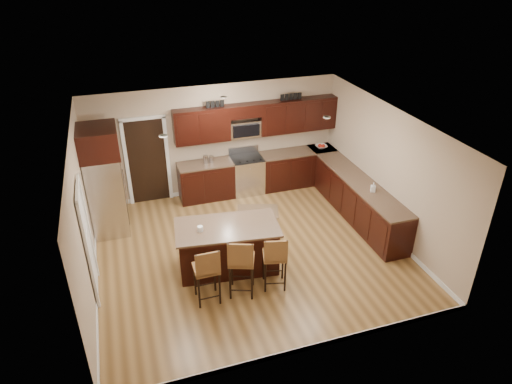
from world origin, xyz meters
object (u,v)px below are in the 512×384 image
object	(u,v)px
stool_left	(207,270)
refrigerator	(104,180)
stool_mid	(241,261)
stool_right	(275,257)
range	(247,174)
island	(228,248)

from	to	relation	value
stool_left	refrigerator	xyz separation A→B (m)	(-1.49, 2.90, 0.51)
stool_left	refrigerator	bearing A→B (deg)	116.91
stool_left	refrigerator	distance (m)	3.30
stool_mid	stool_right	xyz separation A→B (m)	(0.62, 0.00, -0.05)
stool_right	stool_mid	bearing A→B (deg)	-165.93
stool_mid	refrigerator	bearing A→B (deg)	145.64
range	stool_left	xyz separation A→B (m)	(-1.81, -3.66, 0.22)
range	island	xyz separation A→B (m)	(-1.23, -2.81, -0.04)
island	stool_right	bearing A→B (deg)	-45.79
range	stool_right	world-z (taller)	range
range	refrigerator	bearing A→B (deg)	-167.02
range	island	bearing A→B (deg)	-113.63
stool_right	range	bearing A→B (deg)	94.64
island	stool_right	xyz separation A→B (m)	(0.64, -0.84, 0.25)
stool_mid	stool_right	world-z (taller)	stool_mid
range	stool_right	bearing A→B (deg)	-99.22
stool_left	stool_mid	distance (m)	0.60
refrigerator	stool_left	bearing A→B (deg)	-62.77
island	refrigerator	bearing A→B (deg)	142.38
range	stool_left	world-z (taller)	stool_left
island	refrigerator	distance (m)	3.02
stool_left	stool_right	size ratio (longest dim) A/B	1.02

